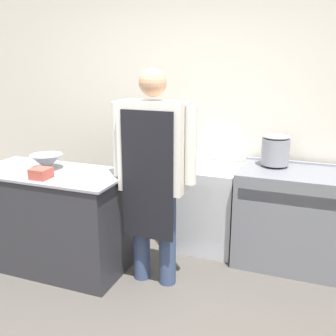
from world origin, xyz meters
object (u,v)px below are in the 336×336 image
stove (296,218)px  stock_pot (275,149)px  person_cook (153,166)px  mixing_bowl (47,162)px  fridge_unit (204,207)px  plastic_tub (41,173)px

stove → stock_pot: bearing=155.0°
person_cook → mixing_bowl: 1.00m
fridge_unit → plastic_tub: bearing=-135.3°
stove → plastic_tub: plastic_tub is taller
person_cook → plastic_tub: 0.91m
stove → fridge_unit: size_ratio=1.27×
fridge_unit → person_cook: person_cook is taller
fridge_unit → plastic_tub: plastic_tub is taller
person_cook → fridge_unit: bearing=75.5°
person_cook → plastic_tub: (-0.86, -0.27, -0.08)m
person_cook → mixing_bowl: (-1.00, -0.02, -0.06)m
fridge_unit → person_cook: 1.01m
mixing_bowl → plastic_tub: bearing=-61.6°
person_cook → plastic_tub: size_ratio=12.21×
stove → fridge_unit: bearing=176.5°
stove → person_cook: (-1.07, -0.73, 0.57)m
person_cook → stock_pot: person_cook is taller
person_cook → mixing_bowl: bearing=-178.6°
person_cook → mixing_bowl: size_ratio=6.21×
stock_pot → fridge_unit: bearing=-175.0°
person_cook → stock_pot: (0.84, 0.84, 0.02)m
fridge_unit → stock_pot: stock_pot is taller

